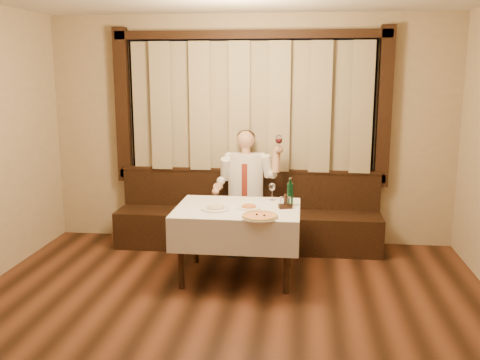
# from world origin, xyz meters

# --- Properties ---
(room) EXTENTS (5.01, 6.01, 2.81)m
(room) POSITION_xyz_m (-0.00, 0.97, 1.50)
(room) COLOR black
(room) RESTS_ON ground
(banquette) EXTENTS (3.20, 0.61, 0.94)m
(banquette) POSITION_xyz_m (0.00, 2.72, 0.31)
(banquette) COLOR black
(banquette) RESTS_ON ground
(dining_table) EXTENTS (1.27, 0.97, 0.76)m
(dining_table) POSITION_xyz_m (0.00, 1.70, 0.65)
(dining_table) COLOR black
(dining_table) RESTS_ON ground
(pizza) EXTENTS (0.36, 0.36, 0.04)m
(pizza) POSITION_xyz_m (0.26, 1.32, 0.77)
(pizza) COLOR white
(pizza) RESTS_ON dining_table
(pasta_red) EXTENTS (0.24, 0.24, 0.08)m
(pasta_red) POSITION_xyz_m (0.12, 1.66, 0.79)
(pasta_red) COLOR white
(pasta_red) RESTS_ON dining_table
(pasta_cream) EXTENTS (0.29, 0.29, 0.10)m
(pasta_cream) POSITION_xyz_m (-0.21, 1.57, 0.80)
(pasta_cream) COLOR white
(pasta_cream) RESTS_ON dining_table
(green_bottle) EXTENTS (0.06, 0.06, 0.29)m
(green_bottle) POSITION_xyz_m (0.53, 1.83, 0.88)
(green_bottle) COLOR #104B26
(green_bottle) RESTS_ON dining_table
(table_wine_glass) EXTENTS (0.07, 0.07, 0.19)m
(table_wine_glass) POSITION_xyz_m (0.33, 2.04, 0.90)
(table_wine_glass) COLOR white
(table_wine_glass) RESTS_ON dining_table
(cruet_caddy) EXTENTS (0.15, 0.10, 0.14)m
(cruet_caddy) POSITION_xyz_m (0.49, 1.71, 0.81)
(cruet_caddy) COLOR black
(cruet_caddy) RESTS_ON dining_table
(seated_man) EXTENTS (0.80, 0.60, 1.44)m
(seated_man) POSITION_xyz_m (-0.02, 2.63, 0.83)
(seated_man) COLOR black
(seated_man) RESTS_ON ground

